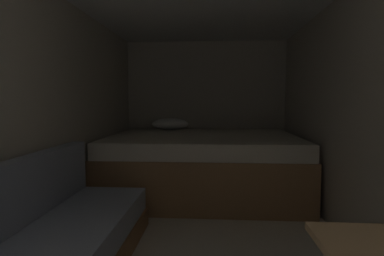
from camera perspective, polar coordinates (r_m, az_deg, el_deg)
ground_plane at (r=2.62m, az=0.79°, el=-21.91°), size 7.22×7.22×0.00m
wall_back at (r=4.97m, az=2.49°, el=3.44°), size 2.57×0.05×2.11m
wall_left at (r=2.72m, az=-26.74°, el=1.73°), size 0.05×5.22×2.11m
wall_right at (r=2.59m, az=29.78°, el=1.48°), size 0.05×5.22×2.11m
bed at (r=4.06m, az=2.02°, el=-6.50°), size 2.35×1.84×0.92m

